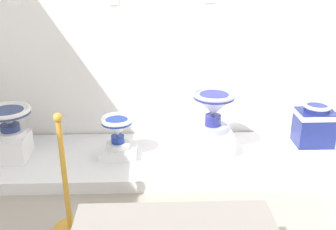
{
  "coord_description": "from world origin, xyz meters",
  "views": [
    {
      "loc": [
        2.07,
        -0.97,
        1.9
      ],
      "look_at": [
        2.18,
        2.43,
        0.53
      ],
      "focal_mm": 41.66,
      "sensor_mm": 36.0,
      "label": 1
    }
  ],
  "objects_px": {
    "plinth_block_tall_cobalt": "(212,141)",
    "antique_toilet_squat_floral": "(314,124)",
    "plinth_block_central_ornate": "(13,147)",
    "antique_toilet_tall_cobalt": "(214,106)",
    "antique_toilet_slender_white": "(117,128)",
    "plinth_block_slender_white": "(118,152)",
    "plinth_block_squat_floral": "(311,147)",
    "info_placard_fourth": "(309,1)",
    "antique_toilet_central_ornate": "(8,117)",
    "stanchion_post_near_left": "(67,197)"
  },
  "relations": [
    {
      "from": "info_placard_fourth",
      "to": "antique_toilet_tall_cobalt",
      "type": "bearing_deg",
      "value": -153.81
    },
    {
      "from": "plinth_block_central_ornate",
      "to": "info_placard_fourth",
      "type": "bearing_deg",
      "value": 10.5
    },
    {
      "from": "antique_toilet_central_ornate",
      "to": "antique_toilet_squat_floral",
      "type": "bearing_deg",
      "value": 1.13
    },
    {
      "from": "antique_toilet_squat_floral",
      "to": "antique_toilet_central_ornate",
      "type": "bearing_deg",
      "value": -178.87
    },
    {
      "from": "antique_toilet_tall_cobalt",
      "to": "info_placard_fourth",
      "type": "distance_m",
      "value": 1.41
    },
    {
      "from": "plinth_block_squat_floral",
      "to": "antique_toilet_tall_cobalt",
      "type": "bearing_deg",
      "value": -179.98
    },
    {
      "from": "plinth_block_squat_floral",
      "to": "antique_toilet_central_ornate",
      "type": "bearing_deg",
      "value": -178.87
    },
    {
      "from": "plinth_block_tall_cobalt",
      "to": "info_placard_fourth",
      "type": "bearing_deg",
      "value": 26.19
    },
    {
      "from": "antique_toilet_central_ornate",
      "to": "antique_toilet_slender_white",
      "type": "bearing_deg",
      "value": 0.44
    },
    {
      "from": "antique_toilet_tall_cobalt",
      "to": "plinth_block_slender_white",
      "type": "bearing_deg",
      "value": -176.93
    },
    {
      "from": "plinth_block_slender_white",
      "to": "antique_toilet_slender_white",
      "type": "distance_m",
      "value": 0.25
    },
    {
      "from": "plinth_block_squat_floral",
      "to": "plinth_block_slender_white",
      "type": "bearing_deg",
      "value": -178.52
    },
    {
      "from": "antique_toilet_tall_cobalt",
      "to": "plinth_block_central_ornate",
      "type": "bearing_deg",
      "value": -178.3
    },
    {
      "from": "plinth_block_slender_white",
      "to": "antique_toilet_tall_cobalt",
      "type": "xyz_separation_m",
      "value": [
        0.91,
        0.05,
        0.45
      ]
    },
    {
      "from": "antique_toilet_slender_white",
      "to": "stanchion_post_near_left",
      "type": "bearing_deg",
      "value": -106.84
    },
    {
      "from": "plinth_block_tall_cobalt",
      "to": "plinth_block_squat_floral",
      "type": "xyz_separation_m",
      "value": [
        0.99,
        0.0,
        -0.08
      ]
    },
    {
      "from": "plinth_block_slender_white",
      "to": "antique_toilet_tall_cobalt",
      "type": "height_order",
      "value": "antique_toilet_tall_cobalt"
    },
    {
      "from": "antique_toilet_central_ornate",
      "to": "plinth_block_slender_white",
      "type": "height_order",
      "value": "antique_toilet_central_ornate"
    },
    {
      "from": "plinth_block_central_ornate",
      "to": "stanchion_post_near_left",
      "type": "xyz_separation_m",
      "value": [
        0.71,
        -0.94,
        0.06
      ]
    },
    {
      "from": "antique_toilet_slender_white",
      "to": "stanchion_post_near_left",
      "type": "xyz_separation_m",
      "value": [
        -0.29,
        -0.95,
        -0.12
      ]
    },
    {
      "from": "plinth_block_central_ornate",
      "to": "plinth_block_slender_white",
      "type": "relative_size",
      "value": 0.96
    },
    {
      "from": "plinth_block_squat_floral",
      "to": "info_placard_fourth",
      "type": "relative_size",
      "value": 2.16
    },
    {
      "from": "plinth_block_squat_floral",
      "to": "antique_toilet_slender_white",
      "type": "bearing_deg",
      "value": -178.52
    },
    {
      "from": "plinth_block_tall_cobalt",
      "to": "antique_toilet_squat_floral",
      "type": "relative_size",
      "value": 0.89
    },
    {
      "from": "antique_toilet_central_ornate",
      "to": "stanchion_post_near_left",
      "type": "xyz_separation_m",
      "value": [
        0.71,
        -0.94,
        -0.25
      ]
    },
    {
      "from": "antique_toilet_tall_cobalt",
      "to": "stanchion_post_near_left",
      "type": "height_order",
      "value": "stanchion_post_near_left"
    },
    {
      "from": "plinth_block_squat_floral",
      "to": "stanchion_post_near_left",
      "type": "height_order",
      "value": "stanchion_post_near_left"
    },
    {
      "from": "plinth_block_slender_white",
      "to": "stanchion_post_near_left",
      "type": "bearing_deg",
      "value": -106.84
    },
    {
      "from": "antique_toilet_central_ornate",
      "to": "plinth_block_squat_floral",
      "type": "xyz_separation_m",
      "value": [
        2.9,
        0.06,
        -0.38
      ]
    },
    {
      "from": "plinth_block_squat_floral",
      "to": "info_placard_fourth",
      "type": "height_order",
      "value": "info_placard_fourth"
    },
    {
      "from": "antique_toilet_central_ornate",
      "to": "info_placard_fourth",
      "type": "bearing_deg",
      "value": 10.5
    },
    {
      "from": "antique_toilet_central_ornate",
      "to": "info_placard_fourth",
      "type": "distance_m",
      "value": 3.08
    },
    {
      "from": "plinth_block_central_ornate",
      "to": "antique_toilet_tall_cobalt",
      "type": "distance_m",
      "value": 1.94
    },
    {
      "from": "plinth_block_slender_white",
      "to": "antique_toilet_tall_cobalt",
      "type": "distance_m",
      "value": 1.02
    },
    {
      "from": "plinth_block_central_ornate",
      "to": "info_placard_fourth",
      "type": "distance_m",
      "value": 3.19
    },
    {
      "from": "antique_toilet_squat_floral",
      "to": "info_placard_fourth",
      "type": "height_order",
      "value": "info_placard_fourth"
    },
    {
      "from": "plinth_block_slender_white",
      "to": "plinth_block_squat_floral",
      "type": "relative_size",
      "value": 1.04
    },
    {
      "from": "plinth_block_slender_white",
      "to": "plinth_block_squat_floral",
      "type": "distance_m",
      "value": 1.91
    },
    {
      "from": "antique_toilet_central_ornate",
      "to": "antique_toilet_squat_floral",
      "type": "relative_size",
      "value": 1.0
    },
    {
      "from": "antique_toilet_slender_white",
      "to": "stanchion_post_near_left",
      "type": "relative_size",
      "value": 0.33
    },
    {
      "from": "antique_toilet_slender_white",
      "to": "plinth_block_central_ornate",
      "type": "bearing_deg",
      "value": -179.56
    },
    {
      "from": "info_placard_fourth",
      "to": "plinth_block_tall_cobalt",
      "type": "bearing_deg",
      "value": -153.81
    },
    {
      "from": "antique_toilet_squat_floral",
      "to": "plinth_block_slender_white",
      "type": "bearing_deg",
      "value": -178.52
    },
    {
      "from": "antique_toilet_tall_cobalt",
      "to": "antique_toilet_squat_floral",
      "type": "bearing_deg",
      "value": 0.02
    },
    {
      "from": "plinth_block_tall_cobalt",
      "to": "plinth_block_squat_floral",
      "type": "distance_m",
      "value": 1.0
    },
    {
      "from": "plinth_block_central_ornate",
      "to": "antique_toilet_slender_white",
      "type": "xyz_separation_m",
      "value": [
        0.99,
        0.01,
        0.18
      ]
    },
    {
      "from": "antique_toilet_tall_cobalt",
      "to": "plinth_block_squat_floral",
      "type": "relative_size",
      "value": 1.19
    },
    {
      "from": "antique_toilet_tall_cobalt",
      "to": "info_placard_fourth",
      "type": "relative_size",
      "value": 2.58
    },
    {
      "from": "antique_toilet_slender_white",
      "to": "plinth_block_squat_floral",
      "type": "bearing_deg",
      "value": 1.48
    },
    {
      "from": "antique_toilet_central_ornate",
      "to": "plinth_block_slender_white",
      "type": "relative_size",
      "value": 1.21
    }
  ]
}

